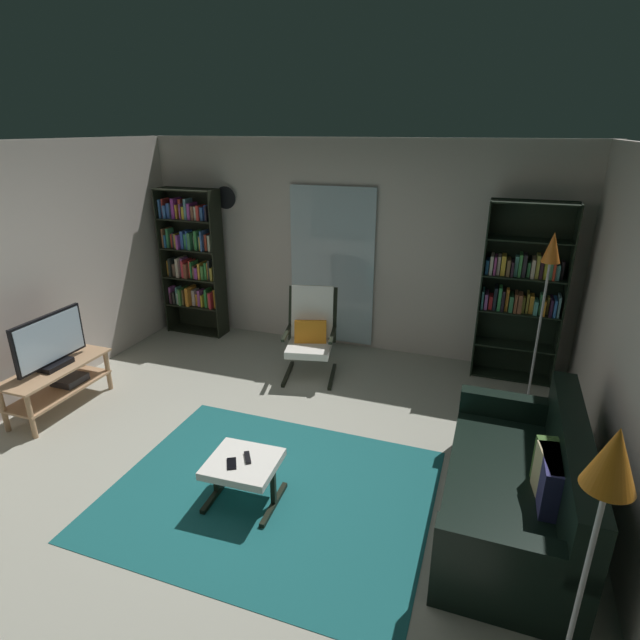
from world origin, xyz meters
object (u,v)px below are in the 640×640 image
at_px(bookshelf_near_tv, 192,258).
at_px(floor_lamp_by_sofa, 607,487).
at_px(cell_phone, 232,464).
at_px(bookshelf_near_sofa, 521,289).
at_px(ottoman, 243,468).
at_px(wall_clock, 226,198).
at_px(tv_stand, 60,380).
at_px(lounge_armchair, 311,330).
at_px(television, 50,343).
at_px(tv_remote, 248,458).
at_px(leather_sofa, 521,490).
at_px(floor_lamp_by_shelf, 548,273).

bearing_deg(bookshelf_near_tv, floor_lamp_by_sofa, -40.33).
bearing_deg(cell_phone, floor_lamp_by_sofa, -48.86).
bearing_deg(bookshelf_near_sofa, ottoman, -123.12).
xyz_separation_m(bookshelf_near_sofa, wall_clock, (-3.71, 0.19, 0.80)).
xyz_separation_m(tv_stand, lounge_armchair, (2.12, 1.59, 0.22)).
relative_size(television, ottoman, 1.51).
height_order(bookshelf_near_tv, lounge_armchair, bookshelf_near_tv).
relative_size(lounge_armchair, floor_lamp_by_sofa, 0.63).
xyz_separation_m(bookshelf_near_sofa, cell_phone, (-1.97, -3.00, -0.67)).
distance_m(lounge_armchair, tv_remote, 2.21).
relative_size(bookshelf_near_tv, cell_phone, 14.10).
relative_size(television, tv_remote, 5.67).
bearing_deg(tv_remote, wall_clock, 87.20).
distance_m(lounge_armchair, wall_clock, 2.20).
xyz_separation_m(bookshelf_near_sofa, tv_remote, (-1.89, -2.90, -0.67)).
xyz_separation_m(television, leather_sofa, (4.38, -0.18, -0.42)).
height_order(bookshelf_near_tv, cell_phone, bookshelf_near_tv).
relative_size(bookshelf_near_sofa, ottoman, 3.70).
bearing_deg(leather_sofa, bookshelf_near_sofa, 91.37).
bearing_deg(television, tv_remote, -13.24).
xyz_separation_m(tv_stand, bookshelf_near_tv, (0.15, 2.29, 0.74)).
xyz_separation_m(leather_sofa, wall_clock, (-3.77, 2.69, 1.54)).
bearing_deg(bookshelf_near_sofa, floor_lamp_by_sofa, -86.44).
relative_size(bookshelf_near_tv, wall_clock, 6.81).
relative_size(tv_stand, floor_lamp_by_sofa, 0.68).
bearing_deg(floor_lamp_by_shelf, lounge_armchair, 179.78).
height_order(bookshelf_near_tv, floor_lamp_by_sofa, bookshelf_near_tv).
bearing_deg(bookshelf_near_sofa, lounge_armchair, -162.03).
height_order(tv_remote, cell_phone, tv_remote).
bearing_deg(bookshelf_near_tv, cell_phone, -53.64).
relative_size(tv_stand, bookshelf_near_sofa, 0.55).
bearing_deg(floor_lamp_by_shelf, wall_clock, 166.80).
relative_size(bookshelf_near_sofa, lounge_armchair, 1.96).
bearing_deg(floor_lamp_by_shelf, cell_phone, -133.21).
relative_size(ottoman, floor_lamp_by_shelf, 0.30).
height_order(television, lounge_armchair, lounge_armchair).
bearing_deg(tv_remote, cell_phone, -161.71).
bearing_deg(leather_sofa, floor_lamp_by_shelf, 86.41).
distance_m(ottoman, floor_lamp_by_sofa, 2.52).
bearing_deg(floor_lamp_by_shelf, leather_sofa, -93.59).
bearing_deg(bookshelf_near_tv, floor_lamp_by_shelf, -9.25).
distance_m(tv_stand, floor_lamp_by_sofa, 4.89).
xyz_separation_m(bookshelf_near_sofa, lounge_armchair, (-2.20, -0.71, -0.51)).
relative_size(cell_phone, floor_lamp_by_sofa, 0.09).
height_order(tv_stand, leather_sofa, leather_sofa).
bearing_deg(floor_lamp_by_shelf, bookshelf_near_sofa, 103.40).
relative_size(tv_stand, tv_remote, 7.65).
relative_size(ottoman, cell_phone, 3.87).
distance_m(bookshelf_near_tv, cell_phone, 3.77).
distance_m(tv_stand, tv_remote, 2.50).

